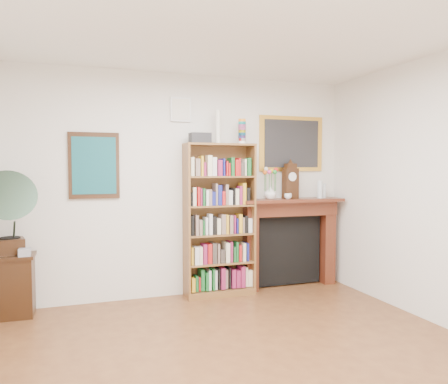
% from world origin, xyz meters
% --- Properties ---
extents(room, '(4.51, 5.01, 2.81)m').
position_xyz_m(room, '(0.00, 0.00, 1.40)').
color(room, '#542E19').
rests_on(room, ground).
extents(teal_poster, '(0.58, 0.04, 0.78)m').
position_xyz_m(teal_poster, '(-1.05, 2.48, 1.65)').
color(teal_poster, black).
rests_on(teal_poster, back_wall).
extents(small_picture, '(0.26, 0.04, 0.30)m').
position_xyz_m(small_picture, '(0.00, 2.48, 2.35)').
color(small_picture, white).
rests_on(small_picture, back_wall).
extents(gilt_painting, '(0.95, 0.04, 0.75)m').
position_xyz_m(gilt_painting, '(1.55, 2.48, 1.95)').
color(gilt_painting, gold).
rests_on(gilt_painting, back_wall).
extents(bookshelf, '(0.89, 0.32, 2.22)m').
position_xyz_m(bookshelf, '(0.46, 2.32, 1.08)').
color(bookshelf, brown).
rests_on(bookshelf, floor).
extents(side_cabinet, '(0.51, 0.38, 0.68)m').
position_xyz_m(side_cabinet, '(-1.95, 2.30, 0.34)').
color(side_cabinet, black).
rests_on(side_cabinet, floor).
extents(fireplace, '(1.44, 0.39, 1.21)m').
position_xyz_m(fireplace, '(1.49, 2.40, 0.71)').
color(fireplace, '#481A11').
rests_on(fireplace, floor).
extents(gramophone, '(0.69, 0.80, 0.92)m').
position_xyz_m(gramophone, '(-1.96, 2.21, 1.20)').
color(gramophone, black).
rests_on(gramophone, side_cabinet).
extents(cd_stack, '(0.12, 0.12, 0.08)m').
position_xyz_m(cd_stack, '(-1.79, 2.18, 0.72)').
color(cd_stack, silver).
rests_on(cd_stack, side_cabinet).
extents(mantel_clock, '(0.21, 0.14, 0.47)m').
position_xyz_m(mantel_clock, '(1.48, 2.37, 1.43)').
color(mantel_clock, black).
rests_on(mantel_clock, fireplace).
extents(flower_vase, '(0.20, 0.20, 0.17)m').
position_xyz_m(flower_vase, '(1.18, 2.36, 1.29)').
color(flower_vase, white).
rests_on(flower_vase, fireplace).
extents(teacup, '(0.12, 0.12, 0.08)m').
position_xyz_m(teacup, '(1.41, 2.29, 1.24)').
color(teacup, white).
rests_on(teacup, fireplace).
extents(bottle_left, '(0.07, 0.07, 0.24)m').
position_xyz_m(bottle_left, '(1.90, 2.31, 1.33)').
color(bottle_left, silver).
rests_on(bottle_left, fireplace).
extents(bottle_right, '(0.06, 0.06, 0.20)m').
position_xyz_m(bottle_right, '(1.99, 2.35, 1.31)').
color(bottle_right, silver).
rests_on(bottle_right, fireplace).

